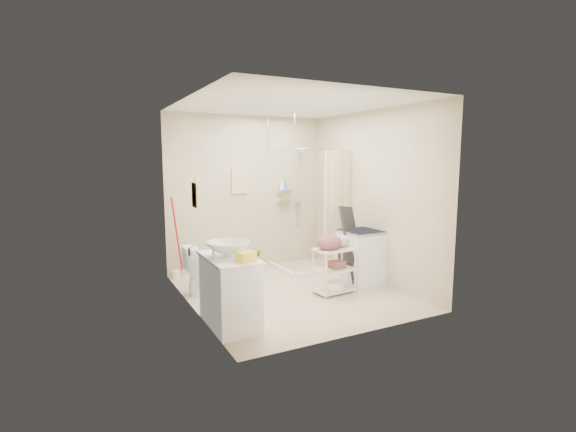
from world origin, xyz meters
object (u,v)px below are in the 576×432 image
object	(u,v)px
vanity	(230,291)
toilet	(209,269)
laundry_rack	(334,266)
washing_machine	(361,257)

from	to	relation	value
vanity	toilet	bearing A→B (deg)	84.79
vanity	laundry_rack	bearing A→B (deg)	14.19
toilet	laundry_rack	size ratio (longest dim) A/B	0.90
vanity	toilet	distance (m)	1.22
toilet	vanity	bearing A→B (deg)	174.40
toilet	laundry_rack	xyz separation A→B (m)	(1.56, -0.80, 0.04)
laundry_rack	washing_machine	bearing A→B (deg)	12.97
vanity	laundry_rack	distance (m)	1.73
vanity	washing_machine	distance (m)	2.38
toilet	washing_machine	bearing A→B (deg)	-105.22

